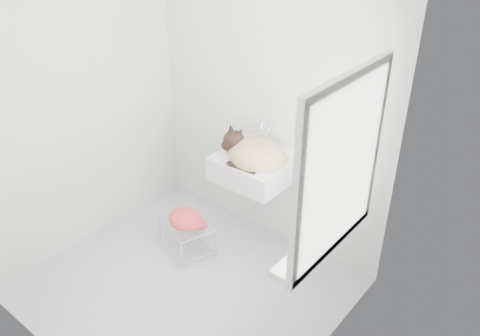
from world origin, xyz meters
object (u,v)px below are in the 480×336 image
Objects in this scene: wire_rack at (187,233)px; bottle_a at (299,258)px; sink at (254,157)px; cat at (254,154)px; bottle_b at (313,245)px; bottle_c at (338,222)px.

bottle_a is at bearing -16.46° from wire_rack.
cat is at bearing -59.88° from sink.
sink is at bearing 139.66° from bottle_a.
bottle_b is 0.29m from bottle_c.
sink is 1.30× the size of wire_rack.
sink is at bearing 145.77° from bottle_b.
cat reaches higher than sink.
bottle_c is (0.00, 0.29, 0.00)m from bottle_b.
cat is 2.37× the size of bottle_a.
bottle_b is (0.92, -0.63, 0.00)m from sink.
wire_rack is (-0.41, -0.37, -0.74)m from cat.
wire_rack is at bearing -135.78° from sink.
sink is 0.90m from wire_rack.
wire_rack is at bearing 163.54° from bottle_a.
cat reaches higher than wire_rack.
bottle_a is 0.16m from bottle_b.
bottle_c is at bearing 2.47° from wire_rack.
wire_rack is 1.52m from bottle_b.
bottle_a is at bearing -90.00° from bottle_c.
bottle_b is (0.00, 0.16, 0.00)m from bottle_a.
cat is 1.21× the size of wire_rack.
sink reaches higher than wire_rack.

